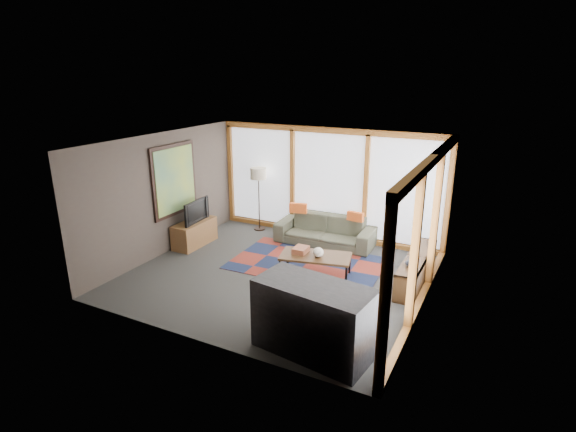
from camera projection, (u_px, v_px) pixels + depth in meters
The scene contains 17 objects.
ground at pixel (279, 275), 8.76m from camera, with size 5.50×5.50×0.00m, color #2C2C2A.
room_envelope at pixel (315, 195), 8.54m from camera, with size 5.52×5.02×2.62m.
rug at pixel (307, 263), 9.29m from camera, with size 3.03×1.95×0.01m, color maroon.
sofa at pixel (325, 230), 10.24m from camera, with size 2.23×0.87×0.65m, color #393B2B.
pillow_left at pixel (298, 208), 10.41m from camera, with size 0.41×0.12×0.23m, color #CE521C.
pillow_right at pixel (355, 216), 9.85m from camera, with size 0.37×0.11×0.20m, color #CE521C.
floor_lamp at pixel (259, 199), 11.03m from camera, with size 0.40×0.40×1.57m, color black, non-canonical shape.
coffee_table at pixel (315, 266), 8.64m from camera, with size 1.33×0.67×0.44m, color black, non-canonical shape.
book_stack at pixel (301, 250), 8.69m from camera, with size 0.26×0.32×0.11m, color brown.
vase at pixel (318, 252), 8.48m from camera, with size 0.21×0.21×0.18m, color beige.
bookshelf at pixel (416, 269), 8.44m from camera, with size 0.37×2.05×0.51m, color black, non-canonical shape.
bowl_a at pixel (411, 263), 7.92m from camera, with size 0.21×0.21×0.11m, color black.
bowl_b at pixel (413, 258), 8.19m from camera, with size 0.16×0.16×0.08m, color black.
shelf_picture at pixel (432, 235), 8.86m from camera, with size 0.04×0.31×0.40m, color black.
tv_console at pixel (195, 233), 10.21m from camera, with size 0.46×1.11×0.56m, color brown.
television at pixel (194, 211), 10.03m from camera, with size 0.89×0.12×0.51m, color black.
bar_counter at pixel (314, 319), 6.25m from camera, with size 1.64×0.77×1.04m, color black.
Camera 1 is at (3.78, -7.02, 3.82)m, focal length 28.00 mm.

